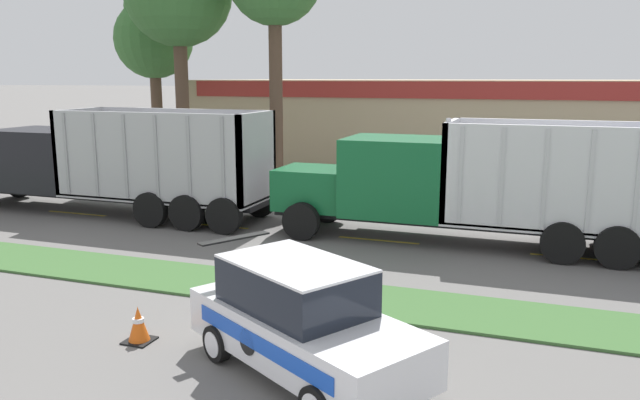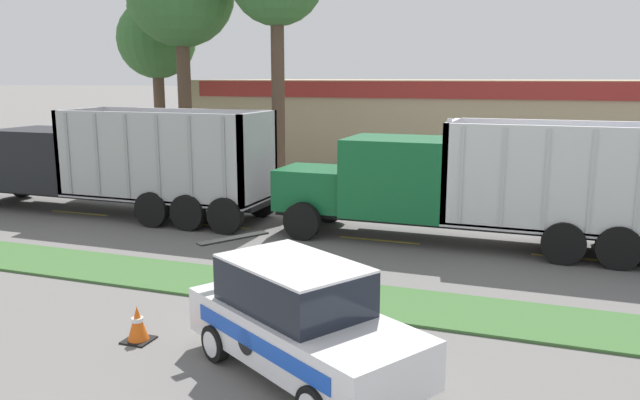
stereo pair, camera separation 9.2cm
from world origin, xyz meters
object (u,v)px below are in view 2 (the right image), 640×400
at_px(dump_truck_lead, 82,166).
at_px(rally_car, 300,319).
at_px(traffic_cone, 138,324).
at_px(dump_truck_far_right, 441,187).

height_order(dump_truck_lead, rally_car, dump_truck_lead).
relative_size(dump_truck_lead, traffic_cone, 18.60).
xyz_separation_m(dump_truck_lead, dump_truck_far_right, (12.53, 0.09, -0.00)).
bearing_deg(dump_truck_far_right, traffic_cone, -113.91).
relative_size(dump_truck_far_right, traffic_cone, 17.41).
bearing_deg(dump_truck_far_right, rally_car, -94.62).
bearing_deg(rally_car, dump_truck_lead, 143.02).
bearing_deg(rally_car, dump_truck_far_right, 85.38).
relative_size(dump_truck_far_right, rally_car, 2.49).
relative_size(dump_truck_lead, rally_car, 2.66).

